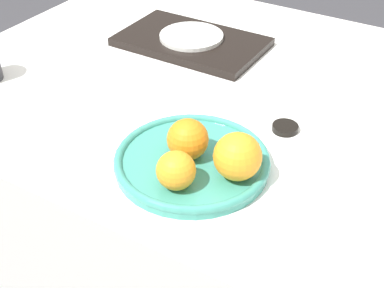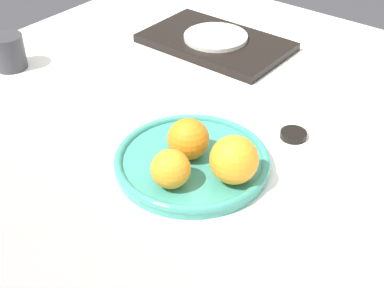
{
  "view_description": "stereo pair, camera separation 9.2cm",
  "coord_description": "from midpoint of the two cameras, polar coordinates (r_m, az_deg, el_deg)",
  "views": [
    {
      "loc": [
        0.35,
        -0.92,
        1.3
      ],
      "look_at": [
        -0.04,
        -0.29,
        0.76
      ],
      "focal_mm": 50.0,
      "sensor_mm": 36.0,
      "label": 1
    },
    {
      "loc": [
        0.42,
        -0.87,
        1.3
      ],
      "look_at": [
        -0.04,
        -0.29,
        0.76
      ],
      "focal_mm": 50.0,
      "sensor_mm": 36.0,
      "label": 2
    }
  ],
  "objects": [
    {
      "name": "table",
      "position": [
        1.36,
        5.66,
        -8.18
      ],
      "size": [
        1.52,
        0.97,
        0.71
      ],
      "color": "white",
      "rests_on": "ground_plane"
    },
    {
      "name": "fruit_platter",
      "position": [
        0.94,
        -2.79,
        -1.93
      ],
      "size": [
        0.28,
        0.28,
        0.03
      ],
      "color": "teal",
      "rests_on": "table"
    },
    {
      "name": "orange_0",
      "position": [
        0.92,
        -3.3,
        0.4
      ],
      "size": [
        0.07,
        0.07,
        0.07
      ],
      "color": "orange",
      "rests_on": "fruit_platter"
    },
    {
      "name": "orange_1",
      "position": [
        0.88,
        1.9,
        -1.45
      ],
      "size": [
        0.08,
        0.08,
        0.08
      ],
      "color": "orange",
      "rests_on": "fruit_platter"
    },
    {
      "name": "orange_2",
      "position": [
        0.86,
        -4.77,
        -2.94
      ],
      "size": [
        0.07,
        0.07,
        0.07
      ],
      "color": "orange",
      "rests_on": "fruit_platter"
    },
    {
      "name": "serving_tray",
      "position": [
        1.36,
        -2.03,
        10.79
      ],
      "size": [
        0.36,
        0.22,
        0.02
      ],
      "color": "black",
      "rests_on": "table"
    },
    {
      "name": "side_plate",
      "position": [
        1.35,
        -2.05,
        11.36
      ],
      "size": [
        0.16,
        0.16,
        0.01
      ],
      "color": "silver",
      "rests_on": "serving_tray"
    },
    {
      "name": "soy_dish",
      "position": [
        1.04,
        7.45,
        1.64
      ],
      "size": [
        0.05,
        0.05,
        0.01
      ],
      "color": "black",
      "rests_on": "table"
    }
  ]
}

